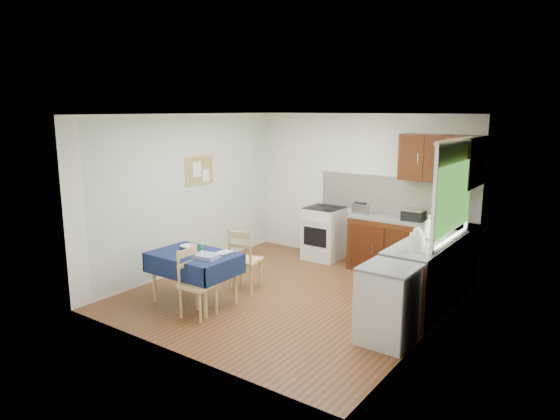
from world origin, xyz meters
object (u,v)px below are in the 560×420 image
Objects in this scene: toaster at (360,209)px; chair_far at (244,258)px; dining_table at (194,261)px; kettle at (417,241)px; sandwich_press at (414,215)px; chair_near at (195,281)px; dish_rack at (431,236)px.

chair_far is at bearing -117.01° from toaster.
dining_table is at bearing 59.46° from chair_far.
kettle is at bearing -49.00° from toaster.
kettle reaches higher than toaster.
sandwich_press is 1.77m from kettle.
chair_near is at bearing -107.34° from toaster.
toaster is 1.69m from dish_rack.
toaster is (0.86, 1.92, 0.50)m from chair_far.
chair_far reaches higher than dining_table.
sandwich_press is at bearing 111.94° from kettle.
toaster reaches higher than chair_far.
sandwich_press is at bearing -144.64° from chair_far.
dining_table is at bearing -129.69° from sandwich_press.
chair_near is (0.09, -1.07, -0.02)m from chair_far.
toaster reaches higher than chair_near.
toaster is (1.10, 2.68, 0.40)m from dining_table.
kettle reaches higher than sandwich_press.
chair_far is at bearing -172.28° from kettle.
sandwich_press is at bearing 145.16° from dish_rack.
chair_far is 3.64× the size of toaster.
chair_far is at bearing 0.54° from chair_near.
chair_near is 2.25× the size of dish_rack.
chair_near is 3.13m from dish_rack.
kettle is (2.40, 0.33, 0.55)m from chair_far.
toaster reaches higher than sandwich_press.
chair_near is at bearing -122.25° from sandwich_press.
toaster is 0.87m from sandwich_press.
chair_far is at bearing -135.21° from sandwich_press.
chair_far is (0.24, 0.76, -0.10)m from dining_table.
toaster is at bearing -127.32° from chair_far.
dining_table is 1.30× the size of chair_near.
chair_near is at bearing -148.91° from kettle.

